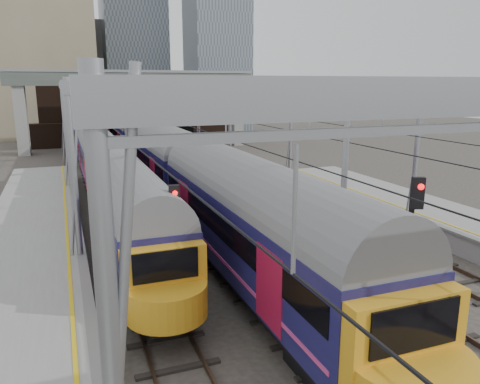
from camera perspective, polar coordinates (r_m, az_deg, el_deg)
name	(u,v)px	position (r m, az deg, el deg)	size (l,w,h in m)	color
ground	(372,340)	(15.77, 15.85, -16.96)	(160.00, 160.00, 0.00)	#38332D
platform_left	(17,347)	(15.19, -25.58, -16.64)	(4.32, 55.00, 1.12)	gray
tracks	(220,215)	(28.21, -2.48, -2.83)	(14.40, 80.00, 0.22)	#4C3828
overhead_line	(189,101)	(33.37, -6.19, 10.98)	(16.80, 80.00, 8.00)	gray
retaining_wall	(141,110)	(63.56, -12.03, 9.74)	(28.00, 2.75, 9.00)	black
overbridge	(135,88)	(57.40, -12.63, 12.31)	(28.00, 3.00, 9.25)	gray
city_skyline	(126,24)	(82.54, -13.67, 19.26)	(37.50, 27.50, 60.00)	tan
train_main	(141,143)	(42.45, -11.95, 5.86)	(3.01, 69.43, 5.10)	black
train_second	(93,146)	(43.34, -17.45, 5.37)	(2.62, 60.53, 4.56)	black
signal_near_left	(175,237)	(15.21, -7.96, -5.40)	(0.35, 0.46, 4.69)	black
signal_near_centre	(411,240)	(14.92, 20.08, -5.47)	(0.41, 0.48, 5.14)	black
equip_cover_b	(293,222)	(26.86, 6.45, -3.66)	(0.92, 0.65, 0.11)	#165BAB
equip_cover_c	(357,254)	(22.56, 14.10, -7.31)	(0.84, 0.59, 0.10)	#165BAB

